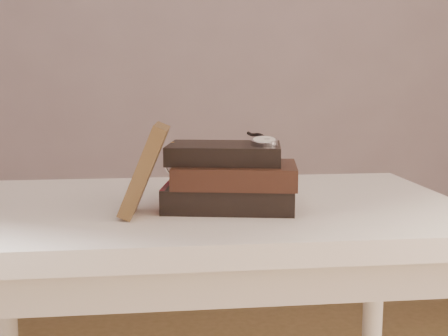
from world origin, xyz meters
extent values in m
cube|color=white|center=(0.00, 0.35, 0.73)|extent=(1.00, 0.60, 0.04)
cube|color=white|center=(0.00, 0.35, 0.67)|extent=(0.88, 0.49, 0.08)
cylinder|color=white|center=(0.45, 0.60, 0.35)|extent=(0.05, 0.05, 0.71)
cube|color=black|center=(0.04, 0.30, 0.77)|extent=(0.26, 0.20, 0.04)
cube|color=beige|center=(0.05, 0.30, 0.77)|extent=(0.25, 0.19, 0.03)
cube|color=gold|center=(-0.07, 0.35, 0.77)|extent=(0.01, 0.01, 0.05)
cube|color=maroon|center=(-0.07, 0.32, 0.77)|extent=(0.04, 0.15, 0.05)
cube|color=black|center=(0.05, 0.29, 0.81)|extent=(0.25, 0.19, 0.04)
cube|color=beige|center=(0.06, 0.29, 0.81)|extent=(0.24, 0.18, 0.03)
cube|color=gold|center=(-0.05, 0.33, 0.81)|extent=(0.01, 0.01, 0.04)
cube|color=black|center=(0.03, 0.31, 0.85)|extent=(0.23, 0.18, 0.03)
cube|color=beige|center=(0.04, 0.31, 0.85)|extent=(0.22, 0.17, 0.03)
cube|color=gold|center=(-0.06, 0.35, 0.85)|extent=(0.01, 0.01, 0.04)
cube|color=#432F19|center=(-0.11, 0.25, 0.83)|extent=(0.10, 0.11, 0.16)
cylinder|color=silver|center=(0.10, 0.27, 0.88)|extent=(0.06, 0.06, 0.02)
cylinder|color=white|center=(0.10, 0.27, 0.88)|extent=(0.05, 0.05, 0.01)
torus|color=silver|center=(0.10, 0.27, 0.88)|extent=(0.05, 0.05, 0.01)
cylinder|color=silver|center=(0.11, 0.30, 0.88)|extent=(0.01, 0.01, 0.01)
cube|color=black|center=(0.10, 0.28, 0.88)|extent=(0.00, 0.01, 0.00)
cube|color=black|center=(0.11, 0.27, 0.88)|extent=(0.01, 0.00, 0.00)
sphere|color=black|center=(0.11, 0.31, 0.88)|extent=(0.01, 0.01, 0.01)
sphere|color=black|center=(0.11, 0.32, 0.88)|extent=(0.01, 0.01, 0.01)
sphere|color=black|center=(0.11, 0.33, 0.88)|extent=(0.01, 0.01, 0.01)
sphere|color=black|center=(0.10, 0.34, 0.88)|extent=(0.01, 0.01, 0.01)
sphere|color=black|center=(0.10, 0.34, 0.88)|extent=(0.01, 0.01, 0.01)
sphere|color=black|center=(0.10, 0.35, 0.88)|extent=(0.01, 0.01, 0.01)
sphere|color=black|center=(0.10, 0.36, 0.88)|extent=(0.01, 0.01, 0.01)
sphere|color=black|center=(0.10, 0.37, 0.88)|extent=(0.01, 0.01, 0.01)
sphere|color=black|center=(0.10, 0.38, 0.88)|extent=(0.01, 0.01, 0.01)
sphere|color=black|center=(0.10, 0.39, 0.88)|extent=(0.01, 0.01, 0.01)
sphere|color=black|center=(0.09, 0.40, 0.88)|extent=(0.01, 0.01, 0.01)
torus|color=silver|center=(-0.05, 0.39, 0.82)|extent=(0.05, 0.02, 0.05)
torus|color=silver|center=(0.00, 0.38, 0.82)|extent=(0.05, 0.02, 0.05)
cylinder|color=silver|center=(-0.03, 0.39, 0.82)|extent=(0.01, 0.01, 0.00)
cylinder|color=silver|center=(-0.06, 0.45, 0.81)|extent=(0.02, 0.11, 0.03)
cylinder|color=silver|center=(0.03, 0.43, 0.81)|extent=(0.02, 0.11, 0.03)
camera|label=1|loc=(-0.10, -0.79, 0.99)|focal=47.80mm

